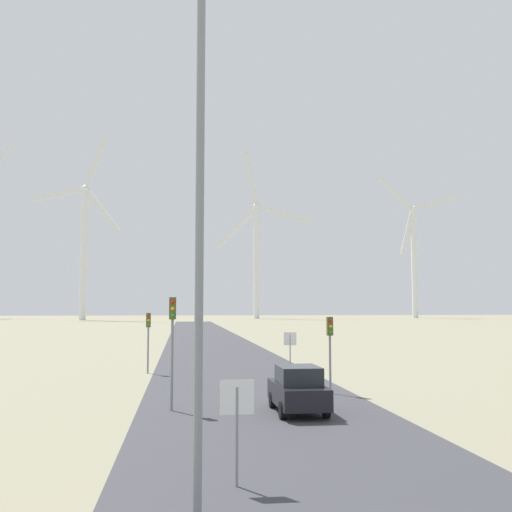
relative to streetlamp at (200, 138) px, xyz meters
name	(u,v)px	position (x,y,z in m)	size (l,w,h in m)	color
road_surface	(218,353)	(2.91, 42.18, -7.68)	(10.00, 240.00, 0.01)	#38383D
streetlamp	(200,138)	(0.00, 0.00, 0.00)	(3.75, 0.32, 12.58)	gray
stop_sign_near	(237,412)	(0.96, 1.83, -5.98)	(0.81, 0.07, 2.44)	gray
stop_sign_far	(290,345)	(6.41, 24.94, -5.89)	(0.81, 0.07, 2.57)	gray
traffic_light_post_near_left	(172,328)	(-0.72, 12.30, -4.37)	(0.28, 0.34, 4.54)	gray
traffic_light_post_near_right	(330,337)	(6.78, 16.15, -4.99)	(0.28, 0.34, 3.67)	gray
traffic_light_post_mid_left	(148,329)	(-2.44, 26.11, -4.91)	(0.28, 0.33, 3.78)	gray
car_approaching	(298,389)	(4.22, 11.15, -6.77)	(1.88, 4.11, 1.83)	black
wind_turbine_left	(84,238)	(-32.03, 185.28, 18.78)	(29.47, 9.34, 60.16)	white
wind_turbine_center	(256,247)	(26.66, 205.14, 18.64)	(33.97, 18.39, 63.09)	white
wind_turbine_right	(414,250)	(89.53, 211.16, 18.75)	(31.32, 4.27, 55.94)	white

